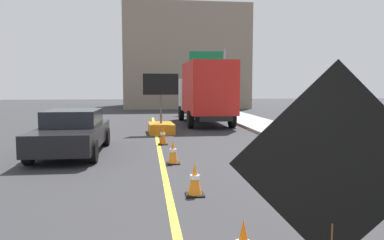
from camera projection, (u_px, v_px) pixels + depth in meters
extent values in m
cube|color=yellow|center=(170.00, 200.00, 6.76)|extent=(0.14, 36.00, 0.01)
cube|color=orange|center=(334.00, 165.00, 2.82)|extent=(1.53, 0.34, 1.56)
cube|color=black|center=(334.00, 165.00, 2.80)|extent=(1.60, 0.33, 1.63)
cube|color=black|center=(333.00, 164.00, 2.84)|extent=(0.28, 0.06, 0.52)
cube|color=orange|center=(161.00, 128.00, 16.41)|extent=(1.18, 1.85, 0.45)
cylinder|color=#4C4C4C|center=(161.00, 109.00, 16.33)|extent=(0.10, 0.10, 1.30)
cube|color=black|center=(161.00, 84.00, 16.22)|extent=(1.60, 0.16, 0.95)
sphere|color=yellow|center=(173.00, 84.00, 16.37)|extent=(0.09, 0.09, 0.09)
sphere|color=yellow|center=(166.00, 84.00, 16.32)|extent=(0.09, 0.09, 0.09)
sphere|color=yellow|center=(160.00, 84.00, 16.26)|extent=(0.09, 0.09, 0.09)
sphere|color=yellow|center=(153.00, 84.00, 16.21)|extent=(0.09, 0.09, 0.09)
sphere|color=yellow|center=(149.00, 80.00, 16.17)|extent=(0.09, 0.09, 0.09)
sphere|color=yellow|center=(149.00, 88.00, 16.20)|extent=(0.09, 0.09, 0.09)
cube|color=black|center=(205.00, 114.00, 20.44)|extent=(1.69, 6.68, 0.25)
cube|color=silver|center=(198.00, 94.00, 22.71)|extent=(2.31, 1.90, 1.90)
cube|color=red|center=(208.00, 88.00, 19.30)|extent=(2.34, 4.56, 2.71)
cylinder|color=black|center=(181.00, 113.00, 22.53)|extent=(0.29, 0.90, 0.90)
cylinder|color=black|center=(215.00, 113.00, 22.84)|extent=(0.29, 0.90, 0.90)
cylinder|color=black|center=(190.00, 119.00, 18.33)|extent=(0.29, 0.90, 0.90)
cylinder|color=black|center=(232.00, 119.00, 18.64)|extent=(0.29, 0.90, 0.90)
cube|color=black|center=(72.00, 136.00, 11.36)|extent=(1.84, 4.56, 0.60)
cube|color=black|center=(73.00, 118.00, 11.54)|extent=(1.60, 2.06, 0.50)
cylinder|color=black|center=(93.00, 151.00, 10.00)|extent=(0.23, 0.66, 0.66)
cylinder|color=black|center=(28.00, 153.00, 9.80)|extent=(0.23, 0.66, 0.66)
cylinder|color=black|center=(106.00, 136.00, 12.97)|extent=(0.23, 0.66, 0.66)
cylinder|color=black|center=(57.00, 137.00, 12.77)|extent=(0.23, 0.66, 0.66)
cylinder|color=gray|center=(224.00, 82.00, 27.82)|extent=(0.18, 0.18, 5.00)
cube|color=#0F6033|center=(206.00, 60.00, 27.56)|extent=(2.60, 0.18, 1.30)
cube|color=white|center=(206.00, 60.00, 27.59)|extent=(1.82, 0.09, 0.18)
cube|color=gray|center=(183.00, 60.00, 37.93)|extent=(12.03, 9.97, 9.89)
cube|color=black|center=(195.00, 195.00, 7.04)|extent=(0.36, 0.36, 0.03)
cone|color=orange|center=(195.00, 178.00, 7.01)|extent=(0.28, 0.28, 0.62)
cylinder|color=white|center=(195.00, 177.00, 7.01)|extent=(0.19, 0.19, 0.08)
cube|color=black|center=(173.00, 163.00, 9.92)|extent=(0.36, 0.36, 0.03)
cone|color=orange|center=(173.00, 151.00, 9.88)|extent=(0.28, 0.28, 0.64)
cylinder|color=white|center=(173.00, 150.00, 9.88)|extent=(0.19, 0.19, 0.08)
cube|color=black|center=(163.00, 144.00, 13.20)|extent=(0.36, 0.36, 0.03)
cone|color=orange|center=(163.00, 135.00, 13.17)|extent=(0.28, 0.28, 0.67)
cylinder|color=white|center=(163.00, 134.00, 13.16)|extent=(0.19, 0.19, 0.08)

